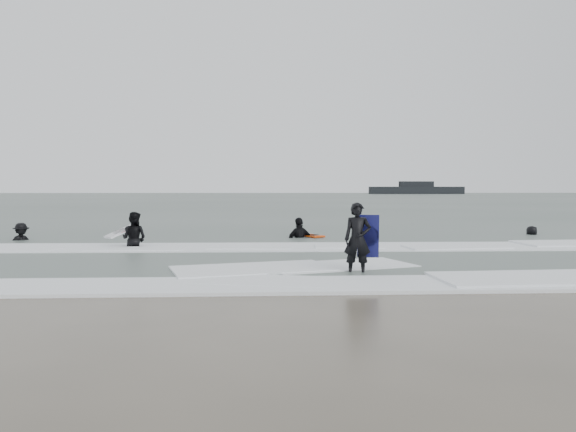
{
  "coord_description": "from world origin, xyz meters",
  "views": [
    {
      "loc": [
        -0.58,
        -11.51,
        1.97
      ],
      "look_at": [
        0.0,
        5.0,
        1.1
      ],
      "focal_mm": 35.0,
      "sensor_mm": 36.0,
      "label": 1
    }
  ],
  "objects_px": {
    "surfer_right_far": "(532,236)",
    "vessel_horizon": "(416,189)",
    "surfer_centre": "(357,275)",
    "surfer_wading": "(134,249)",
    "surfer_right_near": "(300,239)",
    "surfer_breaker": "(21,242)"
  },
  "relations": [
    {
      "from": "surfer_wading",
      "to": "vessel_horizon",
      "type": "xyz_separation_m",
      "value": [
        42.95,
        127.72,
        1.24
      ]
    },
    {
      "from": "surfer_right_far",
      "to": "vessel_horizon",
      "type": "height_order",
      "value": "vessel_horizon"
    },
    {
      "from": "surfer_breaker",
      "to": "vessel_horizon",
      "type": "xyz_separation_m",
      "value": [
        47.51,
        125.33,
        1.24
      ]
    },
    {
      "from": "surfer_centre",
      "to": "surfer_right_far",
      "type": "distance_m",
      "value": 12.86
    },
    {
      "from": "surfer_wading",
      "to": "surfer_breaker",
      "type": "relative_size",
      "value": 1.12
    },
    {
      "from": "surfer_centre",
      "to": "vessel_horizon",
      "type": "height_order",
      "value": "vessel_horizon"
    },
    {
      "from": "surfer_centre",
      "to": "vessel_horizon",
      "type": "xyz_separation_m",
      "value": [
        36.72,
        133.24,
        1.24
      ]
    },
    {
      "from": "surfer_centre",
      "to": "surfer_wading",
      "type": "height_order",
      "value": "surfer_wading"
    },
    {
      "from": "surfer_centre",
      "to": "vessel_horizon",
      "type": "relative_size",
      "value": 0.07
    },
    {
      "from": "surfer_breaker",
      "to": "surfer_right_far",
      "type": "bearing_deg",
      "value": -33.38
    },
    {
      "from": "surfer_centre",
      "to": "surfer_right_near",
      "type": "relative_size",
      "value": 0.83
    },
    {
      "from": "surfer_right_near",
      "to": "vessel_horizon",
      "type": "relative_size",
      "value": 0.08
    },
    {
      "from": "surfer_wading",
      "to": "surfer_breaker",
      "type": "xyz_separation_m",
      "value": [
        -4.56,
        2.38,
        0.0
      ]
    },
    {
      "from": "surfer_wading",
      "to": "surfer_centre",
      "type": "bearing_deg",
      "value": 155.59
    },
    {
      "from": "surfer_wading",
      "to": "surfer_breaker",
      "type": "distance_m",
      "value": 5.14
    },
    {
      "from": "surfer_centre",
      "to": "surfer_right_near",
      "type": "height_order",
      "value": "surfer_right_near"
    },
    {
      "from": "surfer_wading",
      "to": "surfer_right_far",
      "type": "distance_m",
      "value": 15.33
    },
    {
      "from": "surfer_centre",
      "to": "surfer_right_far",
      "type": "xyz_separation_m",
      "value": [
        8.54,
        9.62,
        0.0
      ]
    },
    {
      "from": "surfer_wading",
      "to": "surfer_right_near",
      "type": "relative_size",
      "value": 0.88
    },
    {
      "from": "surfer_right_far",
      "to": "vessel_horizon",
      "type": "xyz_separation_m",
      "value": [
        28.18,
        123.62,
        1.24
      ]
    },
    {
      "from": "surfer_centre",
      "to": "surfer_right_near",
      "type": "distance_m",
      "value": 8.7
    },
    {
      "from": "surfer_wading",
      "to": "surfer_right_far",
      "type": "bearing_deg",
      "value": -147.38
    }
  ]
}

